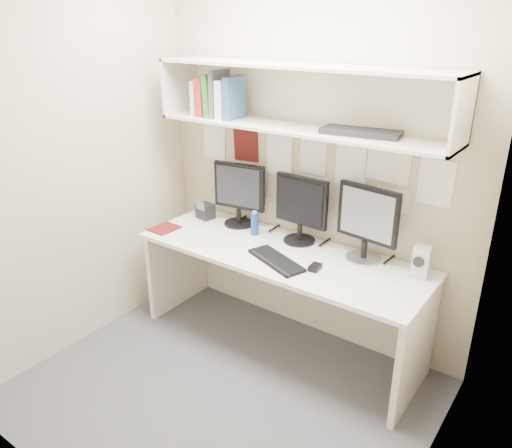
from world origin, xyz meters
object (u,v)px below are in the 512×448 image
Objects in this scene: keyboard at (276,260)px; speaker at (421,262)px; maroon_notebook at (164,228)px; monitor_right at (367,221)px; desk at (280,298)px; monitor_left at (239,192)px; desk_phone at (205,211)px; monitor_center at (301,207)px.

speaker is (0.81, 0.35, 0.09)m from keyboard.
monitor_right is at bearing 18.75° from maroon_notebook.
maroon_notebook reaches higher than desk.
monitor_left is 0.73m from keyboard.
monitor_left reaches higher than desk.
speaker reaches higher than desk_phone.
monitor_left is at bearing -177.04° from monitor_center.
keyboard is (0.05, -0.37, -0.24)m from monitor_center.
maroon_notebook is at bearing -156.32° from keyboard.
keyboard is at bearing -7.66° from desk_phone.
maroon_notebook is at bearing -94.29° from desk_phone.
monitor_left is 0.96× the size of monitor_right.
maroon_notebook is at bearing -168.35° from desk.
monitor_right is at bearing -8.82° from monitor_left.
monitor_center is 0.95× the size of monitor_right.
monitor_right is 3.22× the size of desk_phone.
speaker reaches higher than keyboard.
maroon_notebook is at bearing -175.91° from speaker.
monitor_left is 0.36m from desk_phone.
monitor_left reaches higher than desk_phone.
monitor_left is 0.53m from monitor_center.
monitor_center reaches higher than keyboard.
monitor_right is 1.13× the size of keyboard.
maroon_notebook is at bearing -153.28° from monitor_center.
monitor_left is 1.02m from monitor_right.
desk is 0.41m from keyboard.
desk is at bearing 133.99° from keyboard.
monitor_right reaches higher than desk_phone.
desk is 4.27× the size of monitor_center.
keyboard is (-0.44, -0.37, -0.26)m from monitor_right.
keyboard reaches higher than maroon_notebook.
monitor_right is at bearing 14.59° from desk_phone.
speaker reaches higher than desk.
maroon_notebook is (-0.91, -0.19, 0.37)m from desk.
monitor_right is at bearing 168.42° from speaker.
monitor_center reaches higher than desk_phone.
monitor_left is 2.43× the size of speaker.
monitor_right reaches higher than desk.
speaker is 1.27× the size of desk_phone.
desk_phone is at bearing 76.43° from maroon_notebook.
monitor_center reaches higher than maroon_notebook.
monitor_right is (0.50, 0.22, 0.63)m from desk.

